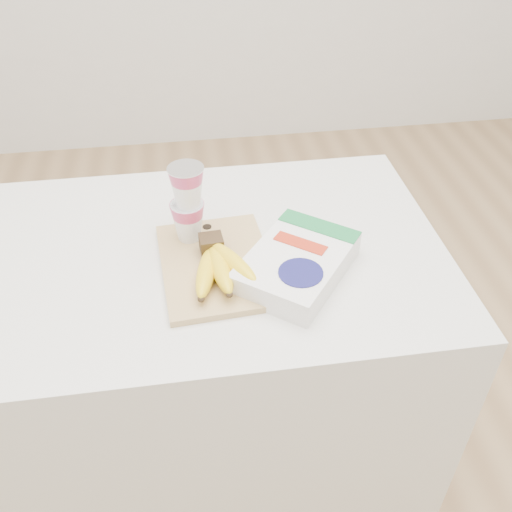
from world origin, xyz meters
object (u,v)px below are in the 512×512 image
Objects in this scene: yogurt_stack at (187,201)px; cutting_board at (216,265)px; bananas at (219,265)px; table at (213,368)px; cereal_box at (297,264)px.

cutting_board is at bearing -62.67° from yogurt_stack.
bananas is 1.09× the size of yogurt_stack.
yogurt_stack is at bearing 113.22° from cutting_board.
bananas is at bearing -69.20° from yogurt_stack.
yogurt_stack is (-0.05, 0.13, 0.07)m from bananas.
bananas is 0.16m from yogurt_stack.
table is 0.44m from bananas.
yogurt_stack is at bearing -175.37° from cereal_box.
cutting_board is 1.75× the size of yogurt_stack.
cereal_box is at bearing -33.37° from yogurt_stack.
cereal_box reaches higher than table.
cutting_board is at bearing -157.67° from cereal_box.
yogurt_stack reaches higher than cutting_board.
table is 5.45× the size of bananas.
cutting_board is at bearing -71.73° from table.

